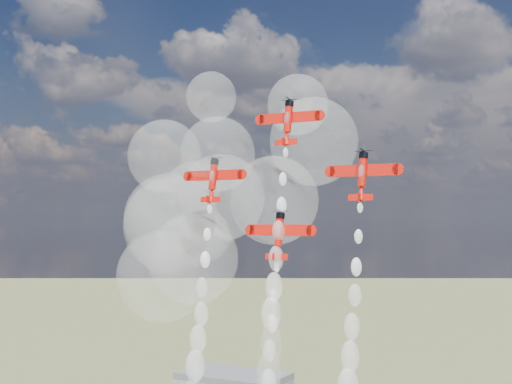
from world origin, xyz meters
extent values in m
cube|color=#595B60|center=(-120.00, 180.00, 11.50)|extent=(50.00, 28.00, 3.00)
cylinder|color=red|center=(-9.61, 11.94, 105.41)|extent=(1.48, 2.46, 5.69)
cylinder|color=black|center=(-9.61, 12.47, 108.33)|extent=(1.70, 1.86, 1.35)
cube|color=red|center=(-9.61, 12.36, 105.66)|extent=(12.93, 0.61, 2.13)
cube|color=white|center=(-13.10, 12.49, 105.63)|extent=(5.09, 0.14, 0.58)
cube|color=white|center=(-6.11, 12.49, 105.63)|extent=(5.09, 0.14, 0.58)
cube|color=red|center=(-9.61, 10.92, 100.75)|extent=(4.66, 0.34, 1.17)
cube|color=red|center=(-9.61, 10.10, 100.69)|extent=(0.15, 2.02, 1.68)
ellipsoid|color=silver|center=(-9.61, 11.35, 105.41)|extent=(1.17, 1.50, 2.77)
cone|color=red|center=(-9.61, 11.18, 101.57)|extent=(1.48, 1.96, 2.98)
cylinder|color=red|center=(-25.46, 9.93, 94.50)|extent=(1.48, 2.46, 5.69)
cylinder|color=black|center=(-25.46, 10.47, 97.42)|extent=(1.70, 1.86, 1.35)
cube|color=red|center=(-25.46, 10.35, 94.75)|extent=(12.93, 0.61, 2.13)
cube|color=white|center=(-28.95, 10.48, 94.72)|extent=(5.09, 0.14, 0.58)
cube|color=white|center=(-21.96, 10.48, 94.72)|extent=(5.09, 0.14, 0.58)
cube|color=red|center=(-25.46, 8.91, 89.84)|extent=(4.66, 0.34, 1.17)
cube|color=red|center=(-25.46, 8.09, 89.77)|extent=(0.15, 2.02, 1.68)
ellipsoid|color=silver|center=(-25.46, 9.34, 94.50)|extent=(1.17, 1.50, 2.77)
cone|color=red|center=(-25.46, 9.17, 90.65)|extent=(1.48, 1.96, 2.98)
cylinder|color=red|center=(6.24, 9.93, 94.50)|extent=(1.48, 2.46, 5.69)
cylinder|color=black|center=(6.24, 10.47, 97.42)|extent=(1.70, 1.86, 1.35)
cube|color=red|center=(6.24, 10.35, 94.75)|extent=(12.93, 0.61, 2.13)
cube|color=white|center=(2.74, 10.48, 94.72)|extent=(5.09, 0.14, 0.58)
cube|color=white|center=(9.74, 10.48, 94.72)|extent=(5.09, 0.14, 0.58)
cube|color=red|center=(6.24, 8.91, 89.84)|extent=(4.66, 0.34, 1.17)
cube|color=red|center=(6.24, 8.09, 89.77)|extent=(0.15, 2.02, 1.68)
ellipsoid|color=silver|center=(6.24, 9.34, 94.50)|extent=(1.17, 1.50, 2.77)
cone|color=red|center=(6.24, 9.17, 90.65)|extent=(1.48, 1.96, 2.98)
cylinder|color=red|center=(-9.61, 7.93, 83.59)|extent=(1.48, 2.46, 5.69)
cylinder|color=black|center=(-9.61, 8.46, 86.51)|extent=(1.70, 1.86, 1.35)
cube|color=red|center=(-9.61, 8.35, 83.83)|extent=(12.93, 0.61, 2.13)
cube|color=white|center=(-13.10, 8.47, 83.81)|extent=(5.09, 0.14, 0.58)
cube|color=white|center=(-6.11, 8.47, 83.81)|extent=(5.09, 0.14, 0.58)
cube|color=red|center=(-9.61, 6.91, 78.93)|extent=(4.66, 0.34, 1.17)
cube|color=red|center=(-9.61, 6.09, 78.86)|extent=(0.15, 2.02, 1.68)
ellipsoid|color=silver|center=(-9.61, 7.33, 83.59)|extent=(1.17, 1.50, 2.77)
cone|color=red|center=(-9.61, 7.17, 79.74)|extent=(1.48, 1.96, 2.98)
sphere|color=white|center=(-9.60, 10.76, 98.72)|extent=(1.03, 1.03, 1.03)
sphere|color=white|center=(-9.71, 9.73, 93.56)|extent=(1.44, 1.44, 1.44)
sphere|color=white|center=(-9.62, 9.00, 88.50)|extent=(1.86, 1.86, 1.86)
sphere|color=white|center=(-9.60, 7.67, 83.65)|extent=(2.28, 2.28, 2.28)
sphere|color=white|center=(-9.89, 7.22, 78.56)|extent=(2.70, 2.70, 2.70)
sphere|color=white|center=(-9.71, 6.00, 73.33)|extent=(3.12, 3.12, 3.12)
sphere|color=white|center=(-9.92, 5.24, 68.50)|extent=(3.53, 3.53, 3.53)
sphere|color=white|center=(-9.47, 4.46, 63.29)|extent=(3.95, 3.95, 3.95)
sphere|color=white|center=(-9.34, 3.24, 58.01)|extent=(4.37, 4.37, 4.37)
sphere|color=white|center=(-25.53, 8.72, 87.89)|extent=(1.03, 1.03, 1.03)
sphere|color=white|center=(-25.50, 7.79, 82.91)|extent=(1.44, 1.44, 1.44)
sphere|color=white|center=(-25.34, 6.82, 77.92)|extent=(1.86, 1.86, 1.86)
sphere|color=white|center=(-25.52, 5.92, 72.47)|extent=(2.28, 2.28, 2.28)
sphere|color=white|center=(-25.21, 5.23, 67.48)|extent=(2.70, 2.70, 2.70)
sphere|color=white|center=(-25.26, 4.18, 62.78)|extent=(3.12, 3.12, 3.12)
sphere|color=white|center=(-25.13, 3.00, 57.87)|extent=(3.53, 3.53, 3.53)
sphere|color=white|center=(6.21, 8.66, 87.98)|extent=(1.03, 1.03, 1.03)
sphere|color=white|center=(6.22, 7.72, 82.87)|extent=(1.44, 1.44, 1.44)
sphere|color=white|center=(6.11, 6.89, 77.53)|extent=(1.86, 1.86, 1.86)
sphere|color=white|center=(6.11, 6.08, 72.68)|extent=(2.28, 2.28, 2.28)
sphere|color=white|center=(6.06, 4.66, 67.36)|extent=(2.70, 2.70, 2.70)
sphere|color=white|center=(5.97, 4.05, 62.34)|extent=(3.12, 3.12, 3.12)
sphere|color=white|center=(-9.56, 6.82, 76.90)|extent=(1.03, 1.03, 1.03)
sphere|color=white|center=(-9.77, 5.80, 71.71)|extent=(1.44, 1.44, 1.44)
sphere|color=white|center=(-9.48, 4.97, 66.78)|extent=(1.86, 1.86, 1.86)
sphere|color=white|center=(-9.70, 4.15, 62.02)|extent=(2.28, 2.28, 2.28)
sphere|color=white|center=(-9.45, 3.30, 56.51)|extent=(2.70, 2.70, 2.70)
sphere|color=white|center=(-28.14, 16.02, 99.63)|extent=(15.83, 15.83, 15.83)
sphere|color=white|center=(-34.01, 15.63, 77.33)|extent=(19.40, 19.40, 19.40)
sphere|color=white|center=(-44.42, 19.02, 72.97)|extent=(20.72, 20.72, 20.72)
sphere|color=white|center=(-47.18, 25.55, 85.88)|extent=(21.56, 21.56, 21.56)
sphere|color=white|center=(-18.72, 23.78, 89.91)|extent=(19.13, 19.13, 19.13)
sphere|color=white|center=(-39.90, 36.93, 91.05)|extent=(21.33, 21.33, 21.33)
sphere|color=white|center=(-43.21, 20.76, 84.48)|extent=(21.84, 21.84, 21.84)
sphere|color=white|center=(-39.90, 24.35, 92.64)|extent=(12.69, 12.69, 12.69)
sphere|color=white|center=(-41.80, 32.54, 81.85)|extent=(12.35, 12.35, 12.35)
sphere|color=white|center=(-17.84, 33.86, 111.78)|extent=(13.91, 13.91, 13.91)
sphere|color=white|center=(-15.27, 36.89, 103.56)|extent=(20.34, 20.34, 20.34)
sphere|color=white|center=(-40.55, 14.14, 99.49)|extent=(16.00, 16.00, 16.00)
sphere|color=white|center=(-36.08, 26.01, 113.88)|extent=(11.60, 11.60, 11.60)
camera|label=1|loc=(50.54, -111.89, 86.35)|focal=50.00mm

